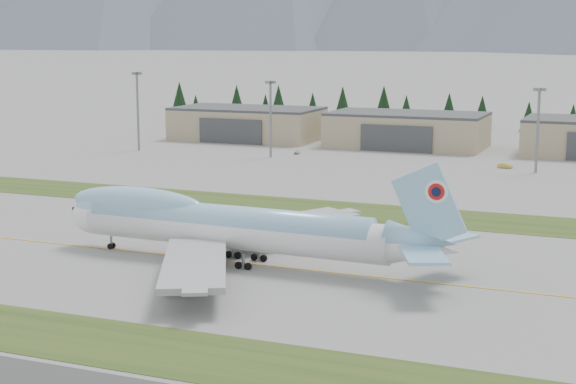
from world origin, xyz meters
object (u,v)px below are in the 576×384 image
at_px(hangar_left, 247,123).
at_px(boeing_747_freighter, 229,226).
at_px(service_vehicle_a, 297,154).
at_px(service_vehicle_b, 505,168).
at_px(hangar_center, 407,130).

bearing_deg(hangar_left, boeing_747_freighter, -66.38).
xyz_separation_m(service_vehicle_a, service_vehicle_b, (61.27, -6.06, 0.00)).
distance_m(hangar_center, service_vehicle_b, 49.69).
relative_size(boeing_747_freighter, hangar_left, 1.37).
height_order(boeing_747_freighter, service_vehicle_b, boeing_747_freighter).
xyz_separation_m(hangar_left, service_vehicle_a, (29.08, -28.43, -5.39)).
bearing_deg(service_vehicle_a, hangar_left, 118.90).
xyz_separation_m(hangar_left, service_vehicle_b, (90.36, -34.49, -5.39)).
distance_m(hangar_left, hangar_center, 55.00).
distance_m(hangar_left, service_vehicle_a, 41.03).
height_order(boeing_747_freighter, hangar_left, boeing_747_freighter).
distance_m(boeing_747_freighter, hangar_left, 164.11).
bearing_deg(service_vehicle_a, hangar_center, 30.90).
xyz_separation_m(hangar_left, hangar_center, (55.00, 0.00, 0.00)).
distance_m(hangar_center, service_vehicle_a, 38.85).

